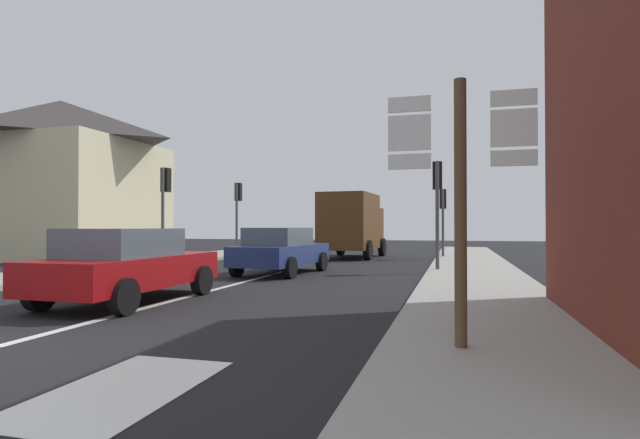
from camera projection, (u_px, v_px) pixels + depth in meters
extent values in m
plane|color=black|center=(275.00, 274.00, 15.91)|extent=(80.00, 80.00, 0.00)
cube|color=gray|center=(479.00, 285.00, 12.39)|extent=(2.83, 44.00, 0.14)
cube|color=gray|center=(68.00, 273.00, 15.58)|extent=(2.83, 44.00, 0.14)
cube|color=silver|center=(217.00, 289.00, 12.05)|extent=(0.16, 12.00, 0.01)
cube|color=silver|center=(122.00, 390.00, 4.62)|extent=(1.20, 2.20, 0.01)
cube|color=beige|center=(60.00, 201.00, 23.99)|extent=(8.07, 6.87, 5.47)
pyramid|color=#383333|center=(60.00, 122.00, 24.04)|extent=(8.47, 7.21, 2.08)
cube|color=beige|center=(115.00, 247.00, 27.85)|extent=(4.84, 1.20, 0.70)
cube|color=maroon|center=(129.00, 271.00, 10.02)|extent=(1.75, 4.20, 0.60)
cube|color=#47515B|center=(121.00, 243.00, 9.79)|extent=(1.55, 2.10, 0.55)
cylinder|color=black|center=(133.00, 278.00, 11.55)|extent=(0.22, 0.64, 0.64)
cylinder|color=black|center=(202.00, 280.00, 11.09)|extent=(0.22, 0.64, 0.64)
cylinder|color=black|center=(39.00, 293.00, 8.95)|extent=(0.22, 0.64, 0.64)
cylinder|color=black|center=(124.00, 297.00, 8.49)|extent=(0.22, 0.64, 0.64)
cube|color=navy|center=(282.00, 254.00, 16.07)|extent=(2.10, 4.33, 0.60)
cube|color=#47515B|center=(278.00, 236.00, 15.84)|extent=(1.72, 2.22, 0.55)
cylinder|color=black|center=(275.00, 260.00, 17.63)|extent=(0.27, 0.66, 0.64)
cylinder|color=black|center=(322.00, 261.00, 17.03)|extent=(0.27, 0.66, 0.64)
cylinder|color=black|center=(237.00, 266.00, 15.09)|extent=(0.27, 0.66, 0.64)
cylinder|color=black|center=(290.00, 268.00, 14.50)|extent=(0.27, 0.66, 0.64)
cube|color=#4C2D14|center=(349.00, 221.00, 23.67)|extent=(2.37, 3.80, 2.60)
cube|color=#4C2D14|center=(361.00, 228.00, 26.04)|extent=(2.15, 1.39, 2.00)
cube|color=#47515B|center=(362.00, 212.00, 26.10)|extent=(1.76, 0.18, 0.70)
cylinder|color=black|center=(341.00, 247.00, 26.32)|extent=(0.32, 0.91, 0.90)
cylinder|color=black|center=(382.00, 247.00, 25.65)|extent=(0.32, 0.91, 0.90)
cylinder|color=black|center=(321.00, 249.00, 23.08)|extent=(0.32, 0.91, 0.90)
cylinder|color=black|center=(368.00, 250.00, 22.41)|extent=(0.32, 0.91, 0.90)
cylinder|color=brown|center=(461.00, 219.00, 5.72)|extent=(0.14, 0.14, 3.20)
cube|color=white|center=(409.00, 104.00, 5.94)|extent=(0.50, 0.03, 0.18)
cube|color=black|center=(409.00, 105.00, 5.96)|extent=(0.43, 0.01, 0.13)
cube|color=white|center=(409.00, 133.00, 5.94)|extent=(0.50, 0.03, 0.42)
cube|color=black|center=(409.00, 133.00, 5.96)|extent=(0.43, 0.01, 0.32)
cube|color=white|center=(409.00, 162.00, 5.93)|extent=(0.50, 0.03, 0.18)
cube|color=black|center=(410.00, 162.00, 5.95)|extent=(0.43, 0.01, 0.13)
cube|color=white|center=(514.00, 98.00, 5.64)|extent=(0.50, 0.03, 0.18)
cube|color=black|center=(513.00, 98.00, 5.66)|extent=(0.43, 0.01, 0.13)
cube|color=white|center=(514.00, 128.00, 5.64)|extent=(0.50, 0.03, 0.42)
cube|color=black|center=(514.00, 128.00, 5.65)|extent=(0.43, 0.01, 0.32)
cube|color=white|center=(514.00, 158.00, 5.63)|extent=(0.50, 0.03, 0.18)
cube|color=black|center=(514.00, 158.00, 5.65)|extent=(0.43, 0.01, 0.13)
cylinder|color=#47474C|center=(437.00, 217.00, 16.11)|extent=(0.12, 0.12, 3.61)
cube|color=black|center=(437.00, 176.00, 16.32)|extent=(0.30, 0.28, 0.90)
sphere|color=#360303|center=(438.00, 168.00, 16.46)|extent=(0.18, 0.18, 0.18)
sphere|color=#3C2303|center=(438.00, 176.00, 16.46)|extent=(0.18, 0.18, 0.18)
sphere|color=#0CA526|center=(438.00, 185.00, 16.45)|extent=(0.18, 0.18, 0.18)
cylinder|color=#47474C|center=(237.00, 220.00, 24.94)|extent=(0.12, 0.12, 3.69)
cube|color=black|center=(238.00, 192.00, 25.16)|extent=(0.30, 0.28, 0.90)
sphere|color=#360303|center=(240.00, 187.00, 25.29)|extent=(0.18, 0.18, 0.18)
sphere|color=#3C2303|center=(240.00, 192.00, 25.29)|extent=(0.18, 0.18, 0.18)
sphere|color=#0CA526|center=(240.00, 198.00, 25.29)|extent=(0.18, 0.18, 0.18)
cylinder|color=#47474C|center=(163.00, 217.00, 18.65)|extent=(0.12, 0.12, 3.71)
cube|color=black|center=(166.00, 180.00, 18.87)|extent=(0.30, 0.28, 0.90)
sphere|color=#360303|center=(168.00, 173.00, 19.00)|extent=(0.18, 0.18, 0.18)
sphere|color=#3C2303|center=(168.00, 181.00, 19.00)|extent=(0.18, 0.18, 0.18)
sphere|color=#0CA526|center=(168.00, 188.00, 19.00)|extent=(0.18, 0.18, 0.18)
cylinder|color=#47474C|center=(443.00, 224.00, 23.09)|extent=(0.12, 0.12, 3.23)
cube|color=black|center=(443.00, 199.00, 23.30)|extent=(0.30, 0.28, 0.90)
sphere|color=#360303|center=(443.00, 193.00, 23.43)|extent=(0.18, 0.18, 0.18)
sphere|color=#3C2303|center=(443.00, 199.00, 23.43)|extent=(0.18, 0.18, 0.18)
sphere|color=#0CA526|center=(443.00, 205.00, 23.43)|extent=(0.18, 0.18, 0.18)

